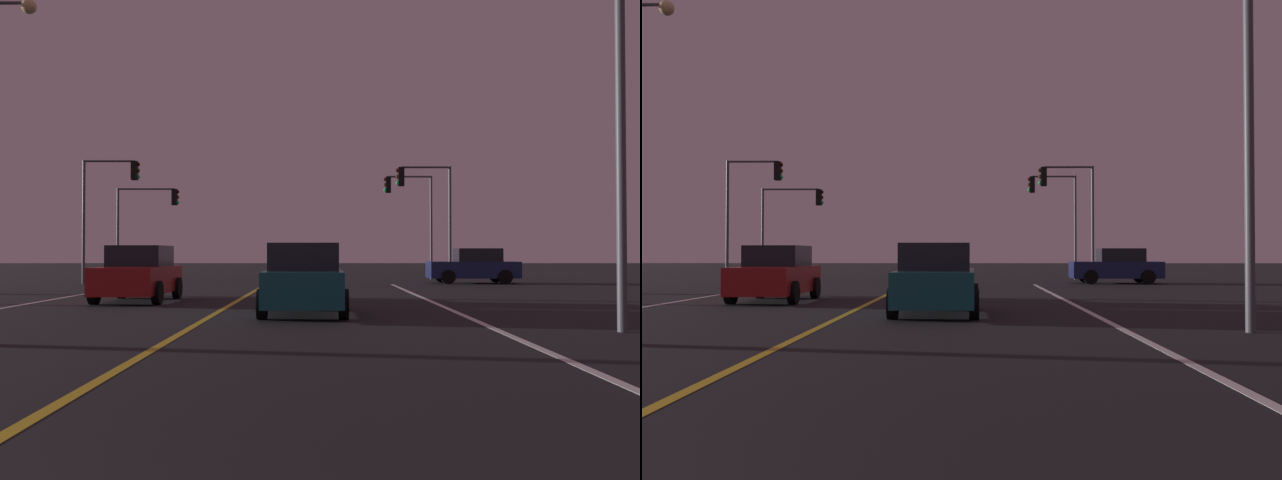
% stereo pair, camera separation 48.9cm
% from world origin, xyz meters
% --- Properties ---
extents(lane_edge_right, '(0.16, 36.89, 0.01)m').
position_xyz_m(lane_edge_right, '(5.91, 12.45, 0.00)').
color(lane_edge_right, silver).
rests_on(lane_edge_right, ground).
extents(lane_center_divider, '(0.16, 36.89, 0.01)m').
position_xyz_m(lane_center_divider, '(0.00, 12.45, 0.00)').
color(lane_center_divider, gold).
rests_on(lane_center_divider, ground).
extents(car_oncoming, '(2.02, 4.30, 1.70)m').
position_xyz_m(car_oncoming, '(-3.00, 19.73, 0.82)').
color(car_oncoming, black).
rests_on(car_oncoming, ground).
extents(car_lead_same_lane, '(2.02, 4.30, 1.70)m').
position_xyz_m(car_lead_same_lane, '(2.16, 15.23, 0.82)').
color(car_lead_same_lane, black).
rests_on(car_lead_same_lane, ground).
extents(car_crossing_side, '(4.30, 2.02, 1.70)m').
position_xyz_m(car_crossing_side, '(10.02, 32.11, 0.82)').
color(car_crossing_side, black).
rests_on(car_crossing_side, ground).
extents(traffic_light_near_right, '(2.65, 0.36, 5.62)m').
position_xyz_m(traffic_light_near_right, '(7.53, 31.39, 4.14)').
color(traffic_light_near_right, '#4C4C51').
rests_on(traffic_light_near_right, ground).
extents(traffic_light_near_left, '(2.74, 0.36, 5.91)m').
position_xyz_m(traffic_light_near_left, '(-7.52, 31.39, 4.34)').
color(traffic_light_near_left, '#4C4C51').
rests_on(traffic_light_near_left, ground).
extents(traffic_light_far_right, '(2.72, 0.36, 5.79)m').
position_xyz_m(traffic_light_far_right, '(7.52, 36.89, 4.25)').
color(traffic_light_far_right, '#4C4C51').
rests_on(traffic_light_far_right, ground).
extents(traffic_light_far_left, '(3.49, 0.36, 5.09)m').
position_xyz_m(traffic_light_far_left, '(-7.04, 36.89, 3.82)').
color(traffic_light_far_left, '#4C4C51').
rests_on(traffic_light_far_left, ground).
extents(street_lamp_right_near, '(2.80, 0.44, 8.86)m').
position_xyz_m(street_lamp_right_near, '(7.54, 11.56, 5.59)').
color(street_lamp_right_near, '#4C4C51').
rests_on(street_lamp_right_near, ground).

